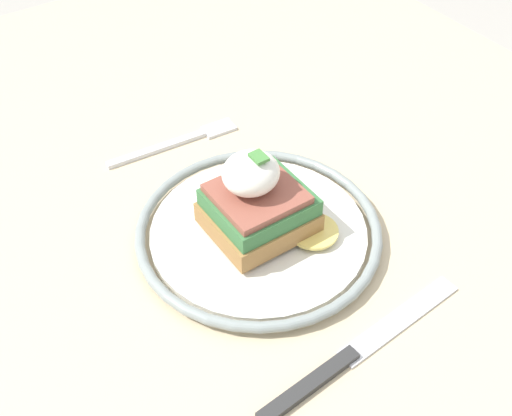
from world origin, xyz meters
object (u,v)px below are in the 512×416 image
(knife, at_px, (348,357))
(fork, at_px, (180,141))
(sandwich, at_px, (256,200))
(plate, at_px, (256,229))

(knife, bearing_deg, fork, 175.42)
(sandwich, xyz_separation_m, knife, (0.15, -0.02, -0.04))
(sandwich, relative_size, fork, 0.70)
(sandwich, bearing_deg, knife, -6.03)
(sandwich, distance_m, fork, 0.17)
(plate, relative_size, fork, 1.52)
(sandwich, bearing_deg, fork, 176.79)
(sandwich, height_order, knife, sandwich)
(plate, bearing_deg, sandwich, -20.87)
(fork, relative_size, knife, 0.71)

